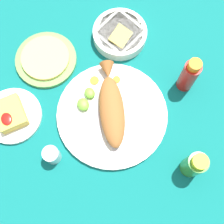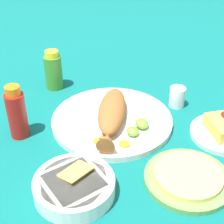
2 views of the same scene
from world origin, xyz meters
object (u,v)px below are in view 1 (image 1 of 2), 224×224
Objects in this scene: fried_fish at (111,107)px; fork_near at (117,142)px; main_plate at (112,115)px; side_plate_fries at (13,116)px; hot_sauce_bottle_green at (194,165)px; tortilla_plate at (46,60)px; fork_far at (101,140)px; guacamole_bowl at (120,34)px; salt_cup at (52,155)px; hot_sauce_bottle_red at (188,74)px.

fried_fish is 1.82× the size of fork_near.
main_plate reaches higher than side_plate_fries.
hot_sauce_bottle_green is 0.58m from tortilla_plate.
fork_near is at bearing -133.61° from hot_sauce_bottle_green.
fork_far is 0.99× the size of guacamole_bowl.
hot_sauce_bottle_green is at bearing 64.64° from fork_far.
main_plate is at bearing 102.09° from salt_cup.
fried_fish reaches higher than salt_cup.
fried_fish is 0.11m from fork_near.
hot_sauce_bottle_red reaches higher than guacamole_bowl.
side_plate_fries is (-0.13, -0.29, -0.00)m from main_plate.
fork_far is at bearing 83.88° from salt_cup.
main_plate is 0.29m from hot_sauce_bottle_green.
side_plate_fries is at bearing -91.70° from fork_near.
hot_sauce_bottle_green is 0.50m from guacamole_bowl.
guacamole_bowl is at bearing 150.16° from main_plate.
fork_far is at bearing 49.48° from side_plate_fries.
guacamole_bowl is (-0.31, 0.21, 0.00)m from fork_far.
main_plate is 0.27m from hot_sauce_bottle_red.
fork_near is 0.37m from guacamole_bowl.
fried_fish is 4.45× the size of salt_cup.
side_plate_fries is at bearing -49.72° from tortilla_plate.
salt_cup reaches higher than main_plate.
salt_cup is 0.35× the size of guacamole_bowl.
salt_cup is (-0.02, -0.15, 0.01)m from fork_far.
guacamole_bowl is (-0.33, 0.17, 0.00)m from fork_near.
hot_sauce_bottle_red is 0.47m from tortilla_plate.
main_plate is 0.30m from tortilla_plate.
fork_near is (0.09, -0.02, 0.01)m from main_plate.
fried_fish is 2.12× the size of hot_sauce_bottle_green.
fork_near is at bearing 2.46° from fried_fish.
fork_far is 0.34m from tortilla_plate.
fork_near is 2.44× the size of salt_cup.
hot_sauce_bottle_red reaches higher than fried_fish.
fork_near is at bearing 50.92° from side_plate_fries.
tortilla_plate is (-0.27, -0.12, -0.00)m from main_plate.
main_plate is at bearing -89.07° from hot_sauce_bottle_red.
main_plate is 2.27× the size of hot_sauce_bottle_red.
hot_sauce_bottle_green reaches higher than fried_fish.
fried_fish is 0.26m from hot_sauce_bottle_red.
tortilla_plate is (-0.25, -0.13, -0.04)m from fried_fish.
main_plate is 1.70× the size of tortilla_plate.
fried_fish is at bearing 26.39° from tortilla_plate.
salt_cup is at bearing 22.06° from side_plate_fries.
hot_sauce_bottle_green is at bearing 83.77° from fork_near.
salt_cup reaches higher than side_plate_fries.
guacamole_bowl reaches higher than fork_far.
hot_sauce_bottle_green is 0.65× the size of tortilla_plate.
hot_sauce_bottle_red is (0.01, 0.26, 0.03)m from fried_fish.
fork_near and fork_far have the same top height.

